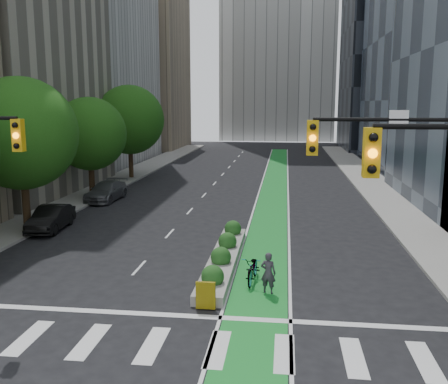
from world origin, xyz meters
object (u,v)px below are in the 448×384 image
(median_planter, at_px, (224,256))
(parked_car_left_far, at_px, (106,191))
(bicycle, at_px, (253,268))
(parked_car_left_mid, at_px, (51,218))
(cyclist, at_px, (268,273))

(median_planter, distance_m, parked_car_left_far, 17.58)
(bicycle, bearing_deg, parked_car_left_mid, 154.77)
(parked_car_left_far, bearing_deg, parked_car_left_mid, -87.43)
(parked_car_left_far, bearing_deg, median_planter, -49.94)
(median_planter, bearing_deg, parked_car_left_far, 127.49)
(parked_car_left_mid, bearing_deg, bicycle, -34.72)
(bicycle, relative_size, parked_car_left_far, 0.43)
(bicycle, distance_m, cyclist, 1.42)
(median_planter, bearing_deg, bicycle, -55.34)
(median_planter, height_order, cyclist, cyclist)
(cyclist, bearing_deg, parked_car_left_far, -38.61)
(parked_car_left_mid, xyz_separation_m, parked_car_left_far, (0.00, 9.07, 0.01))
(cyclist, bearing_deg, median_planter, -42.67)
(bicycle, height_order, parked_car_left_far, parked_car_left_far)
(median_planter, relative_size, parked_car_left_mid, 2.38)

